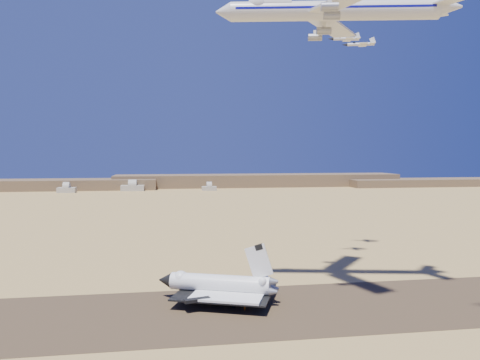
{
  "coord_description": "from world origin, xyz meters",
  "views": [
    {
      "loc": [
        -16.17,
        -142.4,
        49.56
      ],
      "look_at": [
        7.64,
        8.0,
        40.81
      ],
      "focal_mm": 35.0,
      "sensor_mm": 36.0,
      "label": 1
    }
  ],
  "objects": [
    {
      "name": "chase_jet_d",
      "position": [
        75.21,
        70.58,
        101.2
      ],
      "size": [
        15.37,
        8.99,
        3.92
      ],
      "rotation": [
        0.0,
        0.0,
        -0.32
      ],
      "color": "silver"
    },
    {
      "name": "ground",
      "position": [
        0.0,
        0.0,
        0.0
      ],
      "size": [
        1200.0,
        1200.0,
        0.0
      ],
      "primitive_type": "plane",
      "color": "#AB854C",
      "rests_on": "ground"
    },
    {
      "name": "ridgeline",
      "position": [
        65.32,
        527.31,
        7.63
      ],
      "size": [
        960.0,
        90.0,
        18.0
      ],
      "color": "brown",
      "rests_on": "ground"
    },
    {
      "name": "crew_b",
      "position": [
        4.86,
        3.29,
        1.02
      ],
      "size": [
        0.73,
        1.03,
        1.93
      ],
      "primitive_type": "imported",
      "rotation": [
        0.0,
        0.0,
        1.79
      ],
      "color": "orange",
      "rests_on": "runway"
    },
    {
      "name": "shuttle",
      "position": [
        0.86,
        10.36,
        5.44
      ],
      "size": [
        41.61,
        34.26,
        20.24
      ],
      "rotation": [
        0.0,
        0.0,
        -0.36
      ],
      "color": "white",
      "rests_on": "runway"
    },
    {
      "name": "chase_jet_c",
      "position": [
        60.3,
        51.33,
        98.54
      ],
      "size": [
        14.06,
        7.76,
        3.51
      ],
      "rotation": [
        0.0,
        0.0,
        -0.13
      ],
      "color": "silver"
    },
    {
      "name": "hangars",
      "position": [
        -64.0,
        478.43,
        4.83
      ],
      "size": [
        200.5,
        29.5,
        30.0
      ],
      "color": "#9D9A8B",
      "rests_on": "ground"
    },
    {
      "name": "runway",
      "position": [
        0.0,
        0.0,
        0.03
      ],
      "size": [
        600.0,
        50.0,
        0.06
      ],
      "primitive_type": "cube",
      "color": "#493824",
      "rests_on": "ground"
    },
    {
      "name": "crew_a",
      "position": [
        7.9,
        0.11,
        0.97
      ],
      "size": [
        0.63,
        0.77,
        1.82
      ],
      "primitive_type": "imported",
      "rotation": [
        0.0,
        0.0,
        1.9
      ],
      "color": "orange",
      "rests_on": "runway"
    },
    {
      "name": "crew_c",
      "position": [
        8.83,
        3.45,
        0.91
      ],
      "size": [
        1.08,
        1.04,
        1.7
      ],
      "primitive_type": "imported",
      "rotation": [
        0.0,
        0.0,
        2.41
      ],
      "color": "orange",
      "rests_on": "runway"
    },
    {
      "name": "carrier_747",
      "position": [
        36.72,
        8.63,
        96.67
      ],
      "size": [
        81.38,
        61.66,
        20.21
      ],
      "rotation": [
        0.0,
        0.0,
        -0.2
      ],
      "color": "silver"
    }
  ]
}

